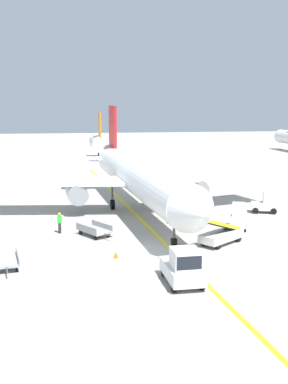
{
  "coord_description": "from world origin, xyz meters",
  "views": [
    {
      "loc": [
        -5.81,
        -32.4,
        10.1
      ],
      "look_at": [
        1.38,
        9.37,
        2.5
      ],
      "focal_mm": 45.14,
      "sensor_mm": 36.0,
      "label": 1
    }
  ],
  "objects_px": {
    "baggage_tug_by_cargo_door": "(238,217)",
    "safety_cone_nose_left": "(116,255)",
    "ground_crew_marshaller": "(60,222)",
    "baggage_cart_loaded": "(6,260)",
    "airliner": "(137,176)",
    "safety_cone_nose_right": "(195,201)",
    "belt_loader_forward_hold": "(220,234)",
    "baggage_cart_empty_trailing": "(94,230)",
    "baggage_tug_near_wing": "(266,203)",
    "pushback_tug": "(183,267)",
    "belt_loader_aft_hold": "(191,211)"
  },
  "relations": [
    {
      "from": "belt_loader_forward_hold",
      "to": "baggage_tug_by_cargo_door",
      "type": "bearing_deg",
      "value": 54.7
    },
    {
      "from": "ground_crew_marshaller",
      "to": "safety_cone_nose_right",
      "type": "bearing_deg",
      "value": 35.06
    },
    {
      "from": "baggage_tug_by_cargo_door",
      "to": "safety_cone_nose_left",
      "type": "distance_m",
      "value": 12.61
    },
    {
      "from": "baggage_cart_empty_trailing",
      "to": "ground_crew_marshaller",
      "type": "bearing_deg",
      "value": 154.86
    },
    {
      "from": "baggage_cart_empty_trailing",
      "to": "baggage_tug_by_cargo_door",
      "type": "bearing_deg",
      "value": 1.61
    },
    {
      "from": "baggage_cart_empty_trailing",
      "to": "safety_cone_nose_right",
      "type": "relative_size",
      "value": 8.27
    },
    {
      "from": "ground_crew_marshaller",
      "to": "airliner",
      "type": "bearing_deg",
      "value": 43.84
    },
    {
      "from": "baggage_cart_empty_trailing",
      "to": "ground_crew_marshaller",
      "type": "relative_size",
      "value": 2.14
    },
    {
      "from": "pushback_tug",
      "to": "baggage_tug_near_wing",
      "type": "relative_size",
      "value": 1.35
    },
    {
      "from": "pushback_tug",
      "to": "safety_cone_nose_left",
      "type": "relative_size",
      "value": 8.24
    },
    {
      "from": "baggage_cart_empty_trailing",
      "to": "ground_crew_marshaller",
      "type": "xyz_separation_m",
      "value": [
        -2.69,
        1.26,
        0.44
      ]
    },
    {
      "from": "airliner",
      "to": "safety_cone_nose_left",
      "type": "relative_size",
      "value": 80.3
    },
    {
      "from": "ground_crew_marshaller",
      "to": "safety_cone_nose_right",
      "type": "height_order",
      "value": "ground_crew_marshaller"
    },
    {
      "from": "ground_crew_marshaller",
      "to": "safety_cone_nose_left",
      "type": "distance_m",
      "value": 8.06
    },
    {
      "from": "belt_loader_aft_hold",
      "to": "baggage_cart_empty_trailing",
      "type": "relative_size",
      "value": 1.34
    },
    {
      "from": "ground_crew_marshaller",
      "to": "safety_cone_nose_right",
      "type": "relative_size",
      "value": 3.86
    },
    {
      "from": "baggage_tug_by_cargo_door",
      "to": "belt_loader_aft_hold",
      "type": "bearing_deg",
      "value": 129.5
    },
    {
      "from": "baggage_tug_by_cargo_door",
      "to": "baggage_tug_near_wing",
      "type": "bearing_deg",
      "value": 47.81
    },
    {
      "from": "pushback_tug",
      "to": "ground_crew_marshaller",
      "type": "height_order",
      "value": "pushback_tug"
    },
    {
      "from": "baggage_tug_near_wing",
      "to": "baggage_tug_by_cargo_door",
      "type": "distance_m",
      "value": 7.02
    },
    {
      "from": "baggage_cart_loaded",
      "to": "ground_crew_marshaller",
      "type": "bearing_deg",
      "value": 66.72
    },
    {
      "from": "baggage_cart_loaded",
      "to": "ground_crew_marshaller",
      "type": "distance_m",
      "value": 8.56
    },
    {
      "from": "baggage_tug_near_wing",
      "to": "baggage_tug_by_cargo_door",
      "type": "bearing_deg",
      "value": -132.19
    },
    {
      "from": "airliner",
      "to": "baggage_cart_empty_trailing",
      "type": "relative_size",
      "value": 9.71
    },
    {
      "from": "pushback_tug",
      "to": "baggage_tug_by_cargo_door",
      "type": "distance_m",
      "value": 13.97
    },
    {
      "from": "belt_loader_aft_hold",
      "to": "baggage_tug_by_cargo_door",
      "type": "bearing_deg",
      "value": -50.5
    },
    {
      "from": "baggage_tug_near_wing",
      "to": "baggage_cart_loaded",
      "type": "distance_m",
      "value": 25.82
    },
    {
      "from": "belt_loader_forward_hold",
      "to": "baggage_cart_loaded",
      "type": "distance_m",
      "value": 15.32
    },
    {
      "from": "airliner",
      "to": "ground_crew_marshaller",
      "type": "height_order",
      "value": "airliner"
    },
    {
      "from": "baggage_tug_near_wing",
      "to": "belt_loader_aft_hold",
      "type": "height_order",
      "value": "belt_loader_aft_hold"
    },
    {
      "from": "pushback_tug",
      "to": "baggage_tug_near_wing",
      "type": "xyz_separation_m",
      "value": [
        12.43,
        16.85,
        -0.07
      ]
    },
    {
      "from": "belt_loader_aft_hold",
      "to": "ground_crew_marshaller",
      "type": "relative_size",
      "value": 2.87
    },
    {
      "from": "airliner",
      "to": "baggage_tug_near_wing",
      "type": "bearing_deg",
      "value": -13.55
    },
    {
      "from": "baggage_cart_empty_trailing",
      "to": "safety_cone_nose_left",
      "type": "height_order",
      "value": "baggage_cart_empty_trailing"
    },
    {
      "from": "baggage_tug_near_wing",
      "to": "baggage_cart_loaded",
      "type": "relative_size",
      "value": 0.7
    },
    {
      "from": "baggage_tug_near_wing",
      "to": "safety_cone_nose_right",
      "type": "height_order",
      "value": "baggage_tug_near_wing"
    },
    {
      "from": "airliner",
      "to": "safety_cone_nose_right",
      "type": "bearing_deg",
      "value": 22.06
    },
    {
      "from": "baggage_tug_near_wing",
      "to": "baggage_cart_empty_trailing",
      "type": "relative_size",
      "value": 0.74
    },
    {
      "from": "baggage_tug_near_wing",
      "to": "baggage_tug_by_cargo_door",
      "type": "height_order",
      "value": "same"
    },
    {
      "from": "airliner",
      "to": "belt_loader_aft_hold",
      "type": "bearing_deg",
      "value": -46.3
    },
    {
      "from": "belt_loader_aft_hold",
      "to": "safety_cone_nose_right",
      "type": "relative_size",
      "value": 11.08
    },
    {
      "from": "safety_cone_nose_left",
      "to": "safety_cone_nose_right",
      "type": "height_order",
      "value": "same"
    },
    {
      "from": "belt_loader_forward_hold",
      "to": "safety_cone_nose_left",
      "type": "relative_size",
      "value": 10.81
    },
    {
      "from": "belt_loader_forward_hold",
      "to": "belt_loader_aft_hold",
      "type": "distance_m",
      "value": 7.92
    },
    {
      "from": "pushback_tug",
      "to": "safety_cone_nose_right",
      "type": "distance_m",
      "value": 23.44
    },
    {
      "from": "baggage_cart_loaded",
      "to": "belt_loader_forward_hold",
      "type": "bearing_deg",
      "value": 10.15
    },
    {
      "from": "airliner",
      "to": "safety_cone_nose_left",
      "type": "bearing_deg",
      "value": -104.63
    },
    {
      "from": "airliner",
      "to": "safety_cone_nose_right",
      "type": "relative_size",
      "value": 80.3
    },
    {
      "from": "baggage_cart_loaded",
      "to": "safety_cone_nose_right",
      "type": "distance_m",
      "value": 24.74
    },
    {
      "from": "baggage_tug_by_cargo_door",
      "to": "safety_cone_nose_left",
      "type": "bearing_deg",
      "value": -150.57
    }
  ]
}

